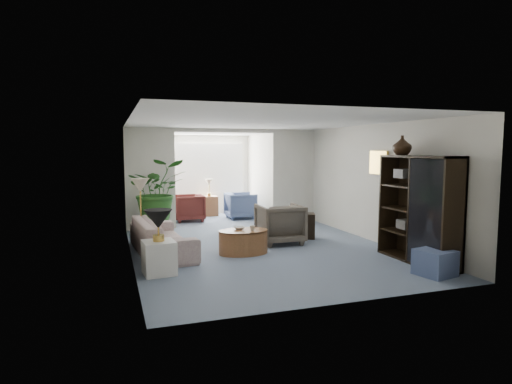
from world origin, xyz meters
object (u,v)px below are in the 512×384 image
object	(u,v)px
end_table	(159,258)
coffee_table	(243,242)
coffee_bowl	(239,228)
ottoman	(435,263)
sunroom_chair_blue	(241,205)
plant_pot	(158,229)
framed_picture	(379,163)
sunroom_table	(209,206)
coffee_cup	(252,228)
cabinet_urn	(402,145)
entertainment_cabinet	(418,209)
wingback_chair	(280,224)
sunroom_chair_maroon	(189,208)
floor_lamp	(140,185)
side_table_dark	(304,226)
table_lamp	(158,219)
sofa	(162,237)

from	to	relation	value
end_table	coffee_table	xyz separation A→B (m)	(1.66, 0.87, -0.04)
coffee_bowl	ottoman	bearing A→B (deg)	-44.42
end_table	sunroom_chair_blue	distance (m)	5.67
plant_pot	framed_picture	bearing A→B (deg)	-28.60
coffee_table	sunroom_table	distance (m)	4.81
ottoman	coffee_cup	bearing A→B (deg)	135.63
sunroom_chair_blue	sunroom_table	size ratio (longest dim) A/B	1.39
cabinet_urn	entertainment_cabinet	bearing A→B (deg)	-90.00
wingback_chair	cabinet_urn	size ratio (longest dim) A/B	2.58
sunroom_chair_blue	sunroom_chair_maroon	xyz separation A→B (m)	(-1.50, 0.00, -0.00)
entertainment_cabinet	sunroom_chair_blue	distance (m)	5.85
coffee_bowl	coffee_cup	bearing A→B (deg)	-45.00
floor_lamp	sunroom_chair_blue	bearing A→B (deg)	43.57
side_table_dark	sunroom_chair_maroon	bearing A→B (deg)	123.09
wingback_chair	sunroom_chair_blue	distance (m)	3.42
plant_pot	floor_lamp	bearing A→B (deg)	-113.26
framed_picture	ottoman	xyz separation A→B (m)	(-0.50, -2.27, -1.50)
table_lamp	sunroom_chair_blue	distance (m)	5.69
wingback_chair	ottoman	size ratio (longest dim) A/B	1.80
end_table	sunroom_chair_maroon	xyz separation A→B (m)	(1.33, 4.91, 0.10)
sunroom_chair_blue	table_lamp	bearing A→B (deg)	150.82
coffee_bowl	side_table_dark	bearing A→B (deg)	25.21
coffee_cup	plant_pot	bearing A→B (deg)	122.22
table_lamp	framed_picture	bearing A→B (deg)	9.96
end_table	wingback_chair	size ratio (longest dim) A/B	0.58
coffee_bowl	framed_picture	bearing A→B (deg)	-3.11
side_table_dark	ottoman	world-z (taller)	side_table_dark
coffee_bowl	coffee_cup	xyz separation A→B (m)	(0.20, -0.20, 0.02)
plant_pot	ottoman	bearing A→B (deg)	-50.64
coffee_bowl	coffee_table	bearing A→B (deg)	-63.43
plant_pot	sunroom_chair_blue	xyz separation A→B (m)	(2.51, 1.77, 0.21)
framed_picture	sofa	distance (m)	4.64
table_lamp	coffee_bowl	xyz separation A→B (m)	(1.61, 0.97, -0.41)
side_table_dark	plant_pot	size ratio (longest dim) A/B	1.39
plant_pot	table_lamp	bearing A→B (deg)	-95.83
sunroom_table	cabinet_urn	bearing A→B (deg)	-68.71
end_table	coffee_bowl	bearing A→B (deg)	30.99
cabinet_urn	coffee_bowl	bearing A→B (deg)	156.86
coffee_bowl	cabinet_urn	bearing A→B (deg)	-23.14
sofa	sunroom_chair_maroon	bearing A→B (deg)	-22.78
sofa	entertainment_cabinet	bearing A→B (deg)	-121.48
end_table	coffee_cup	size ratio (longest dim) A/B	5.15
entertainment_cabinet	cabinet_urn	xyz separation A→B (m)	(0.00, 0.50, 1.11)
framed_picture	plant_pot	xyz separation A→B (m)	(-4.27, 2.33, -1.54)
floor_lamp	plant_pot	world-z (taller)	floor_lamp
end_table	coffee_bowl	size ratio (longest dim) A/B	2.46
table_lamp	coffee_cup	world-z (taller)	table_lamp
sofa	plant_pot	xyz separation A→B (m)	(0.12, 1.79, -0.16)
sunroom_chair_maroon	sunroom_table	xyz separation A→B (m)	(0.75, 0.75, -0.08)
sofa	floor_lamp	world-z (taller)	floor_lamp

